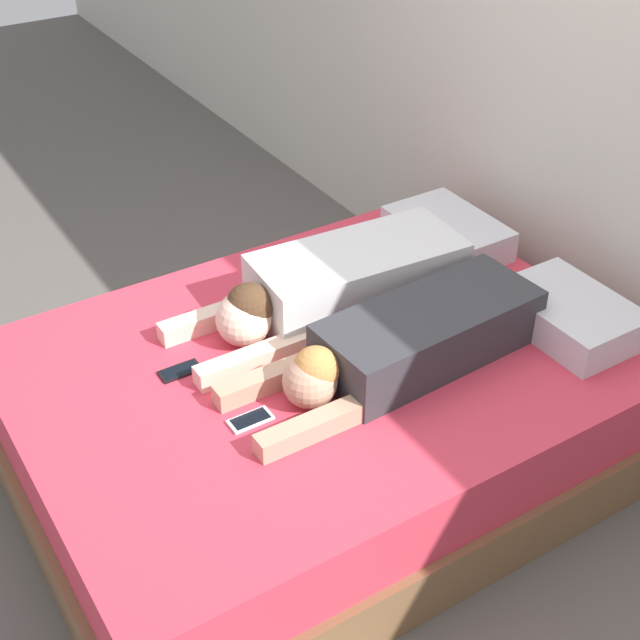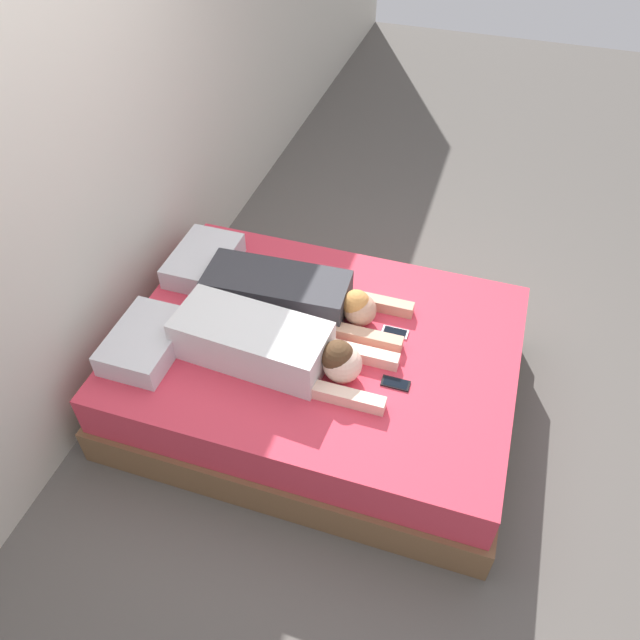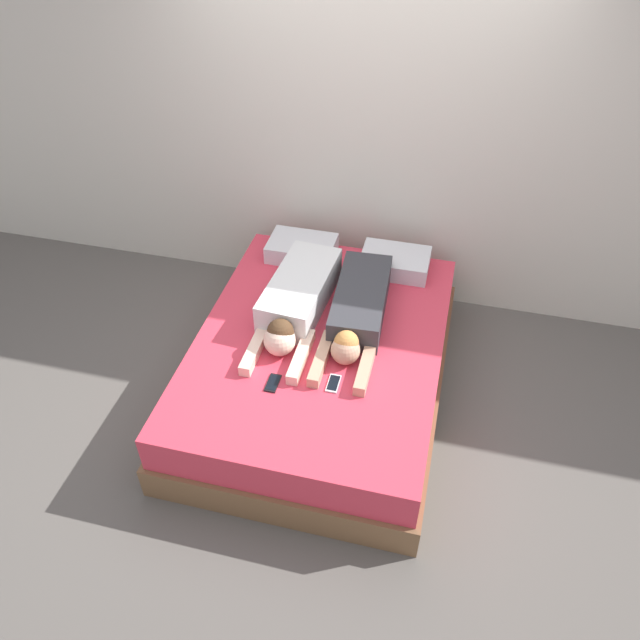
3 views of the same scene
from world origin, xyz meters
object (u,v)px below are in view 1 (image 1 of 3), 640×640
pillow_head_left (447,234)px  pillow_head_right (569,315)px  person_right (404,343)px  bed (320,409)px  cell_phone_right (250,420)px  cell_phone_left (180,371)px  person_left (334,285)px

pillow_head_left → pillow_head_right: 0.69m
pillow_head_left → pillow_head_right: size_ratio=1.00×
pillow_head_left → person_right: (0.55, -0.63, 0.03)m
bed → pillow_head_right: size_ratio=4.41×
pillow_head_right → cell_phone_right: 1.22m
bed → person_right: person_right is taller
pillow_head_left → pillow_head_right: (0.69, 0.00, 0.00)m
cell_phone_left → cell_phone_right: size_ratio=1.00×
pillow_head_left → cell_phone_left: pillow_head_left is taller
pillow_head_left → person_left: 0.66m
person_left → person_right: size_ratio=0.99×
pillow_head_right → cell_phone_right: (-0.17, -1.21, -0.06)m
pillow_head_left → cell_phone_right: (0.52, -1.21, -0.06)m
person_left → cell_phone_right: 0.69m
pillow_head_right → cell_phone_right: size_ratio=3.40×
bed → pillow_head_left: bearing=112.5°
cell_phone_left → cell_phone_right: (0.35, 0.08, 0.00)m
person_left → cell_phone_right: (0.38, -0.56, -0.10)m
pillow_head_right → person_right: bearing=-103.3°
person_right → cell_phone_left: (-0.37, -0.66, -0.09)m
person_right → person_left: bearing=-177.5°
person_right → cell_phone_left: bearing=-119.2°
pillow_head_right → person_right: person_right is taller
cell_phone_left → person_left: bearing=93.2°
pillow_head_left → person_left: bearing=-77.9°
cell_phone_left → pillow_head_left: bearing=97.7°
person_left → pillow_head_left: bearing=102.1°
bed → pillow_head_left: size_ratio=4.41×
pillow_head_right → pillow_head_left: bearing=180.0°
person_left → cell_phone_left: (0.04, -0.65, -0.10)m
cell_phone_right → person_right: bearing=87.5°
cell_phone_left → cell_phone_right: same height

